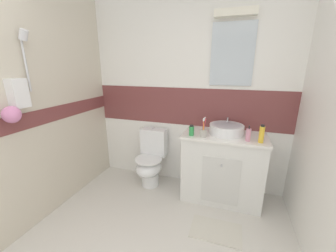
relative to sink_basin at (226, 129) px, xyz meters
The scene contains 11 objects.
ground_plane 1.45m from the sink_basin, 118.57° to the right, with size 3.20×3.48×0.04m, color beige.
wall_back_tiled 0.69m from the sink_basin, 153.26° to the left, with size 3.20×0.20×2.50m.
wall_left_shower_alcove 2.15m from the sink_basin, 152.43° to the right, with size 0.27×3.48×2.50m.
vanity_cabinet 0.48m from the sink_basin, 110.01° to the right, with size 0.96×0.53×0.85m.
sink_basin is the anchor object (origin of this frame).
toilet 1.12m from the sink_basin, behind, with size 0.37×0.50×0.80m.
toothbrush_cup 0.32m from the sink_basin, 140.29° to the right, with size 0.08×0.08×0.23m.
soap_dispenser 0.30m from the sink_basin, 38.15° to the right, with size 0.05×0.05×0.18m.
shampoo_bottle_tall 0.41m from the sink_basin, 27.73° to the right, with size 0.05×0.05×0.19m.
lotion_bottle_short 0.43m from the sink_basin, 153.35° to the right, with size 0.06×0.06×0.13m.
bath_mat 1.11m from the sink_basin, 90.32° to the right, with size 0.51×0.33×0.01m, color beige.
Camera 1 is at (0.59, -0.21, 1.62)m, focal length 21.64 mm.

